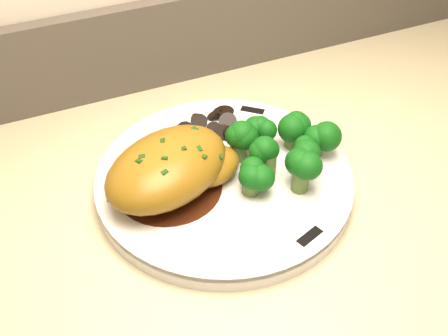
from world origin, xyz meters
name	(u,v)px	position (x,y,z in m)	size (l,w,h in m)	color
plate	(224,181)	(0.30, 1.76, 0.92)	(0.28, 0.28, 0.02)	silver
rim_accent_0	(253,110)	(0.38, 1.86, 0.93)	(0.03, 0.01, 0.00)	black
rim_accent_1	(111,192)	(0.18, 1.78, 0.93)	(0.03, 0.01, 0.00)	black
rim_accent_2	(310,237)	(0.34, 1.65, 0.93)	(0.03, 0.01, 0.00)	black
gravy_pool	(169,187)	(0.24, 1.77, 0.93)	(0.11, 0.11, 0.00)	#351509
chicken_breast	(172,168)	(0.24, 1.77, 0.96)	(0.18, 0.15, 0.06)	#96691A
mushroom_pile	(213,131)	(0.32, 1.83, 0.94)	(0.09, 0.06, 0.02)	black
broccoli_florets	(279,148)	(0.36, 1.75, 0.96)	(0.12, 0.11, 0.04)	#55712F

